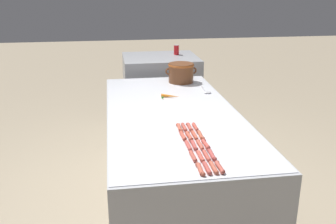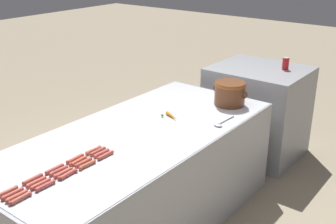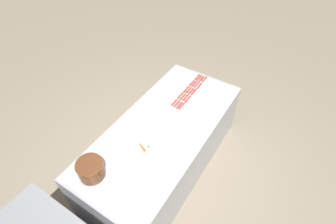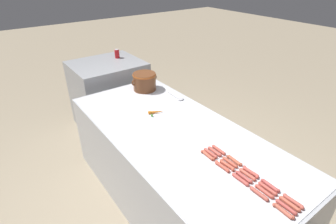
% 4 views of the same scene
% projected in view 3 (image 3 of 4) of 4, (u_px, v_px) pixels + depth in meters
% --- Properties ---
extents(ground_plane, '(20.00, 20.00, 0.00)m').
position_uv_depth(ground_plane, '(164.00, 164.00, 3.69)').
color(ground_plane, gray).
extents(griddle_counter, '(1.08, 2.39, 0.83)m').
position_uv_depth(griddle_counter, '(163.00, 147.00, 3.39)').
color(griddle_counter, '#ADAFB5').
rests_on(griddle_counter, ground_plane).
extents(hot_dog_0, '(0.03, 0.14, 0.03)m').
position_uv_depth(hot_dog_0, '(205.00, 79.00, 3.71)').
color(hot_dog_0, '#B1513E').
rests_on(hot_dog_0, griddle_counter).
extents(hot_dog_1, '(0.03, 0.15, 0.03)m').
position_uv_depth(hot_dog_1, '(199.00, 86.00, 3.61)').
color(hot_dog_1, '#AB4A3C').
rests_on(hot_dog_1, griddle_counter).
extents(hot_dog_2, '(0.03, 0.15, 0.03)m').
position_uv_depth(hot_dog_2, '(194.00, 92.00, 3.52)').
color(hot_dog_2, '#B2473E').
rests_on(hot_dog_2, griddle_counter).
extents(hot_dog_3, '(0.03, 0.14, 0.03)m').
position_uv_depth(hot_dog_3, '(188.00, 99.00, 3.42)').
color(hot_dog_3, '#B94A39').
rests_on(hot_dog_3, griddle_counter).
extents(hot_dog_4, '(0.03, 0.14, 0.03)m').
position_uv_depth(hot_dog_4, '(182.00, 106.00, 3.33)').
color(hot_dog_4, '#B5503C').
rests_on(hot_dog_4, griddle_counter).
extents(hot_dog_5, '(0.03, 0.15, 0.03)m').
position_uv_depth(hot_dog_5, '(202.00, 79.00, 3.72)').
color(hot_dog_5, '#AB453E').
rests_on(hot_dog_5, griddle_counter).
extents(hot_dog_6, '(0.03, 0.14, 0.03)m').
position_uv_depth(hot_dog_6, '(197.00, 85.00, 3.63)').
color(hot_dog_6, '#B84C3F').
rests_on(hot_dog_6, griddle_counter).
extents(hot_dog_7, '(0.03, 0.14, 0.03)m').
position_uv_depth(hot_dog_7, '(191.00, 91.00, 3.53)').
color(hot_dog_7, '#AD4640').
rests_on(hot_dog_7, griddle_counter).
extents(hot_dog_8, '(0.03, 0.14, 0.03)m').
position_uv_depth(hot_dog_8, '(186.00, 98.00, 3.44)').
color(hot_dog_8, '#B94E3A').
rests_on(hot_dog_8, griddle_counter).
extents(hot_dog_9, '(0.03, 0.15, 0.03)m').
position_uv_depth(hot_dog_9, '(179.00, 105.00, 3.34)').
color(hot_dog_9, '#AC483C').
rests_on(hot_dog_9, griddle_counter).
extents(hot_dog_10, '(0.03, 0.14, 0.03)m').
position_uv_depth(hot_dog_10, '(199.00, 78.00, 3.74)').
color(hot_dog_10, '#B5523D').
rests_on(hot_dog_10, griddle_counter).
extents(hot_dog_11, '(0.03, 0.15, 0.03)m').
position_uv_depth(hot_dog_11, '(194.00, 84.00, 3.64)').
color(hot_dog_11, '#B34A3E').
rests_on(hot_dog_11, griddle_counter).
extents(hot_dog_12, '(0.03, 0.14, 0.03)m').
position_uv_depth(hot_dog_12, '(189.00, 90.00, 3.55)').
color(hot_dog_12, '#BA5342').
rests_on(hot_dog_12, griddle_counter).
extents(hot_dog_13, '(0.03, 0.15, 0.03)m').
position_uv_depth(hot_dog_13, '(183.00, 97.00, 3.45)').
color(hot_dog_13, '#B04B38').
rests_on(hot_dog_13, griddle_counter).
extents(hot_dog_14, '(0.03, 0.14, 0.03)m').
position_uv_depth(hot_dog_14, '(177.00, 104.00, 3.36)').
color(hot_dog_14, '#B24C3F').
rests_on(hot_dog_14, griddle_counter).
extents(hot_dog_15, '(0.03, 0.14, 0.03)m').
position_uv_depth(hot_dog_15, '(197.00, 77.00, 3.75)').
color(hot_dog_15, '#B14E41').
rests_on(hot_dog_15, griddle_counter).
extents(hot_dog_16, '(0.03, 0.14, 0.03)m').
position_uv_depth(hot_dog_16, '(192.00, 83.00, 3.65)').
color(hot_dog_16, '#AC4641').
rests_on(hot_dog_16, griddle_counter).
extents(hot_dog_17, '(0.03, 0.14, 0.03)m').
position_uv_depth(hot_dog_17, '(186.00, 89.00, 3.56)').
color(hot_dog_17, '#B9493E').
rests_on(hot_dog_17, griddle_counter).
extents(hot_dog_18, '(0.03, 0.14, 0.03)m').
position_uv_depth(hot_dog_18, '(180.00, 96.00, 3.47)').
color(hot_dog_18, '#B2533A').
rests_on(hot_dog_18, griddle_counter).
extents(hot_dog_19, '(0.03, 0.15, 0.03)m').
position_uv_depth(hot_dog_19, '(174.00, 102.00, 3.37)').
color(hot_dog_19, '#B2473A').
rests_on(hot_dog_19, griddle_counter).
extents(bean_pot, '(0.34, 0.28, 0.20)m').
position_uv_depth(bean_pot, '(91.00, 168.00, 2.56)').
color(bean_pot, brown).
rests_on(bean_pot, griddle_counter).
extents(serving_spoon, '(0.07, 0.27, 0.02)m').
position_uv_depth(serving_spoon, '(108.00, 139.00, 2.95)').
color(serving_spoon, '#B7B7BC').
rests_on(serving_spoon, griddle_counter).
extents(carrot, '(0.17, 0.10, 0.03)m').
position_uv_depth(carrot, '(141.00, 146.00, 2.88)').
color(carrot, orange).
rests_on(carrot, griddle_counter).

